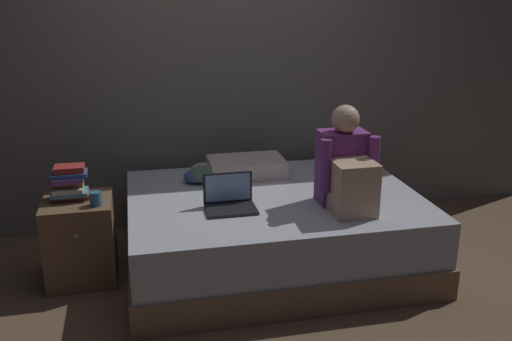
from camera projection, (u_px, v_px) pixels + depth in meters
ground_plane at (255, 286)px, 3.73m from camera, size 8.00×8.00×0.00m
wall_back at (222, 57)px, 4.42m from camera, size 5.60×0.10×2.70m
bed at (273, 230)px, 3.97m from camera, size 2.00×1.50×0.52m
nightstand at (81, 240)px, 3.75m from camera, size 0.44×0.46×0.56m
person_sitting at (346, 170)px, 3.60m from camera, size 0.39×0.44×0.66m
laptop at (230, 200)px, 3.63m from camera, size 0.32×0.23×0.22m
pillow at (246, 167)px, 4.26m from camera, size 0.56×0.36×0.13m
book_stack at (69, 183)px, 3.65m from camera, size 0.24×0.17×0.22m
mug at (96, 199)px, 3.56m from camera, size 0.08×0.08×0.09m
clothes_pile at (202, 173)px, 4.14m from camera, size 0.27×0.32×0.13m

